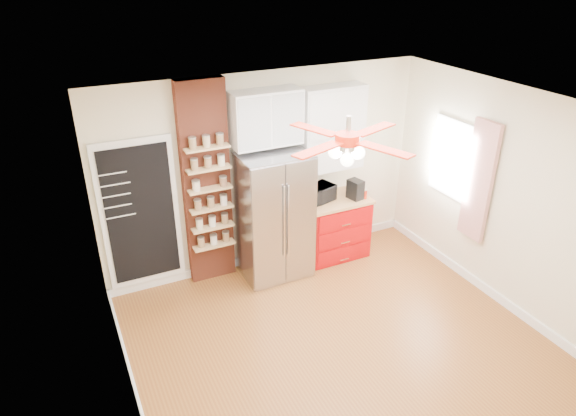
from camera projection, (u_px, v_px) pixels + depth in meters
name	position (u px, v px, depth m)	size (l,w,h in m)	color
floor	(337.00, 341.00, 5.89)	(4.50, 4.50, 0.00)	brown
ceiling	(349.00, 111.00, 4.68)	(4.50, 4.50, 0.00)	white
wall_back	(265.00, 172.00, 6.90)	(4.50, 0.02, 2.70)	beige
wall_front	(487.00, 364.00, 3.67)	(4.50, 0.02, 2.70)	beige
wall_left	(118.00, 295.00, 4.41)	(0.02, 4.00, 2.70)	beige
wall_right	(503.00, 198.00, 6.15)	(0.02, 4.00, 2.70)	beige
chalkboard	(141.00, 214.00, 6.32)	(0.95, 0.05, 1.95)	white
brick_pillar	(206.00, 185.00, 6.51)	(0.60, 0.16, 2.70)	brown
fridge	(274.00, 215.00, 6.79)	(0.90, 0.70, 1.75)	#ACACB1
upper_glass_cabinet	(266.00, 118.00, 6.38)	(0.90, 0.35, 0.70)	white
red_cabinet	(334.00, 227.00, 7.40)	(0.94, 0.64, 0.90)	#AE0709
upper_shelf_unit	(332.00, 128.00, 6.90)	(0.90, 0.30, 1.15)	white
window	(453.00, 159.00, 6.78)	(0.04, 0.75, 1.05)	white
curtain	(479.00, 181.00, 6.37)	(0.06, 0.40, 1.55)	#A92216
ceiling_fan	(348.00, 139.00, 4.81)	(1.40, 1.40, 0.44)	silver
toaster_oven	(319.00, 193.00, 7.08)	(0.41, 0.28, 0.23)	black
coffee_maker	(355.00, 189.00, 7.15)	(0.16, 0.21, 0.28)	black
canister_left	(364.00, 194.00, 7.19)	(0.09, 0.09, 0.13)	#A41E09
canister_right	(353.00, 188.00, 7.34)	(0.10, 0.10, 0.14)	#A61B09
pantry_jar_oats	(196.00, 186.00, 6.28)	(0.10, 0.10, 0.12)	beige
pantry_jar_beans	(223.00, 181.00, 6.41)	(0.09, 0.09, 0.11)	#855D44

